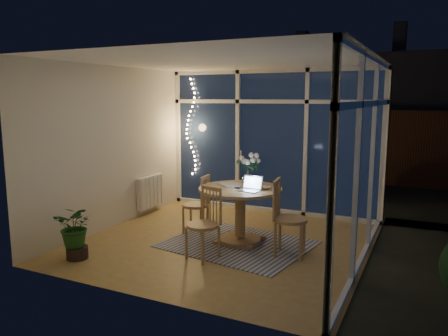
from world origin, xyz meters
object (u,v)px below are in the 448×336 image
(dining_table, at_px, (240,215))
(flower_vase, at_px, (248,178))
(chair_left, at_px, (196,204))
(potted_plant, at_px, (76,231))
(chair_right, at_px, (290,218))
(laptop, at_px, (249,183))
(chair_front, at_px, (202,223))

(dining_table, xyz_separation_m, flower_vase, (0.03, 0.24, 0.51))
(chair_left, bearing_deg, potted_plant, -34.32)
(dining_table, height_order, chair_right, chair_right)
(chair_left, bearing_deg, laptop, 67.45)
(chair_right, distance_m, laptop, 0.74)
(dining_table, xyz_separation_m, chair_left, (-0.82, 0.14, 0.06))
(chair_front, xyz_separation_m, laptop, (0.37, 0.67, 0.45))
(dining_table, bearing_deg, potted_plant, -137.71)
(potted_plant, bearing_deg, dining_table, 42.29)
(laptop, bearing_deg, dining_table, 150.87)
(laptop, bearing_deg, chair_left, 172.34)
(chair_left, bearing_deg, chair_right, 71.61)
(dining_table, height_order, laptop, laptop)
(chair_right, xyz_separation_m, flower_vase, (-0.78, 0.43, 0.40))
(laptop, height_order, potted_plant, laptop)
(dining_table, bearing_deg, chair_right, -13.31)
(flower_vase, xyz_separation_m, potted_plant, (-1.70, -1.76, -0.54))
(chair_right, relative_size, flower_vase, 4.99)
(potted_plant, bearing_deg, chair_front, 25.45)
(potted_plant, bearing_deg, chair_left, 62.70)
(chair_left, distance_m, laptop, 1.15)
(chair_right, distance_m, chair_front, 1.17)
(chair_left, distance_m, potted_plant, 1.87)
(laptop, bearing_deg, chair_front, -111.30)
(chair_right, distance_m, potted_plant, 2.82)
(chair_right, bearing_deg, potted_plant, 110.43)
(dining_table, distance_m, chair_right, 0.84)
(dining_table, relative_size, laptop, 3.99)
(dining_table, xyz_separation_m, laptop, (0.19, -0.14, 0.52))
(chair_right, relative_size, chair_front, 1.09)
(chair_right, height_order, flower_vase, chair_right)
(chair_left, relative_size, chair_front, 0.97)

